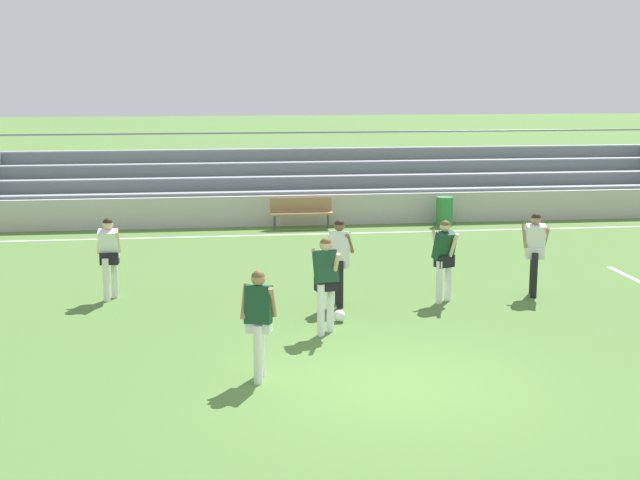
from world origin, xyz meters
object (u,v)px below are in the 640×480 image
Objects in this scene: player_dark_overlapping at (326,277)px; player_white_trailing_run at (535,247)px; bleacher_stand at (343,180)px; soccer_ball at (339,316)px; bench_near_bin at (301,210)px; player_dark_pressing_high at (259,315)px; player_white_challenging at (109,251)px; trash_bin at (444,211)px; player_white_wide_right at (339,255)px; player_dark_on_ball at (444,254)px.

player_white_trailing_run is (4.54, 2.07, 0.00)m from player_dark_overlapping.
soccer_ball is at bearing -99.05° from bleacher_stand.
bench_near_bin is 12.79m from player_dark_pressing_high.
player_white_trailing_run is at bearing -79.02° from bleacher_stand.
player_white_challenging is (-2.66, 5.05, -0.01)m from player_dark_pressing_high.
bleacher_stand reaches higher than trash_bin.
player_dark_overlapping is 1.85m from player_white_wide_right.
player_white_wide_right is at bearing 74.14° from player_dark_overlapping.
trash_bin is at bearing 64.57° from soccer_ball.
player_white_challenging is (-8.49, 0.79, -0.04)m from player_white_trailing_run.
bleacher_stand reaches higher than player_white_wide_right.
player_dark_pressing_high is (-1.79, -3.97, -0.03)m from player_white_wide_right.
player_white_challenging is (-6.31, -10.47, -0.08)m from bleacher_stand.
soccer_ball is (-0.36, -9.76, -0.44)m from bench_near_bin.
soccer_ball is (4.30, -2.18, -0.87)m from player_white_challenging.
player_white_challenging reaches higher than player_dark_on_ball.
bleacher_stand reaches higher than player_dark_overlapping.
soccer_ball is (0.35, 0.68, -0.90)m from player_dark_overlapping.
player_white_trailing_run is 7.72× the size of soccer_ball.
bleacher_stand is 100.55× the size of soccer_ball.
bleacher_stand is 12.84m from soccer_ball.
player_white_trailing_run is 1.96m from player_dark_on_ball.
player_dark_pressing_high is at bearing -116.41° from trash_bin.
player_dark_overlapping is at bearing -100.04° from bleacher_stand.
bench_near_bin is at bearing 114.66° from player_white_trailing_run.
bench_near_bin reaches higher than trash_bin.
player_white_trailing_run is 8.53m from player_white_challenging.
player_dark_pressing_high is (-1.99, -12.63, 0.44)m from bench_near_bin.
trash_bin is 3.90× the size of soccer_ball.
player_white_trailing_run is (2.18, -11.25, -0.04)m from bleacher_stand.
player_dark_pressing_high is (-6.24, -12.57, 0.56)m from trash_bin.
player_white_wide_right is at bearing 81.67° from soccer_ball.
bench_near_bin is 1.06× the size of player_dark_overlapping.
player_white_challenging is (-3.95, 2.86, -0.03)m from player_dark_overlapping.
trash_bin is at bearing 87.14° from player_white_trailing_run.
player_white_trailing_run is (3.84, -8.37, 0.47)m from bench_near_bin.
bleacher_stand is at bearing 79.96° from player_dark_overlapping.
bench_near_bin is at bearing 58.46° from player_white_challenging.
player_dark_pressing_high is at bearing -62.19° from player_white_challenging.
player_white_wide_right reaches higher than player_white_challenging.
player_dark_pressing_high is at bearing -120.42° from player_dark_overlapping.
player_dark_overlapping is at bearing -115.52° from trash_bin.
player_white_trailing_run reaches higher than player_dark_overlapping.
player_dark_on_ball is (2.09, 0.04, -0.05)m from player_white_wide_right.
bleacher_stand is 3.98m from trash_bin.
player_white_wide_right reaches higher than trash_bin.
player_dark_on_ball is at bearing -105.39° from trash_bin.
soccer_ball is at bearing -153.22° from player_dark_on_ball.
player_white_challenging is 6.63m from player_dark_on_ball.
bench_near_bin is 10.47m from player_dark_overlapping.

